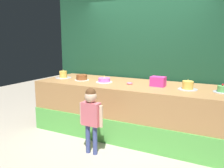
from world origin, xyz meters
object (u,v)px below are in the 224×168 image
object	(u,v)px
child_figure	(91,112)
cake_left	(82,78)
cake_far_right	(222,90)
pink_box	(158,81)
donut	(130,83)
cake_center	(104,80)
cake_right	(188,86)
cake_far_left	(63,75)

from	to	relation	value
child_figure	cake_left	world-z (taller)	cake_left
child_figure	cake_far_right	size ratio (longest dim) A/B	3.91
pink_box	child_figure	bearing A→B (deg)	-125.62
pink_box	donut	world-z (taller)	pink_box
child_figure	cake_center	bearing A→B (deg)	107.20
pink_box	cake_center	size ratio (longest dim) A/B	0.78
donut	cake_far_right	bearing A→B (deg)	1.21
child_figure	pink_box	xyz separation A→B (m)	(0.71, 0.99, 0.36)
cake_center	donut	bearing A→B (deg)	4.04
cake_right	donut	bearing A→B (deg)	-179.86
child_figure	cake_left	size ratio (longest dim) A/B	3.62
donut	cake_right	world-z (taller)	cake_right
donut	cake_far_left	world-z (taller)	cake_far_left
donut	cake_far_right	distance (m)	1.49
cake_far_left	pink_box	bearing A→B (deg)	1.11
pink_box	cake_far_left	size ratio (longest dim) A/B	0.74
pink_box	donut	distance (m)	0.50
cake_left	cake_far_right	distance (m)	2.48
cake_left	donut	bearing A→B (deg)	2.25
cake_right	cake_far_right	distance (m)	0.50
pink_box	cake_far_right	size ratio (longest dim) A/B	0.92
cake_far_left	cake_left	world-z (taller)	cake_far_left
cake_center	cake_right	bearing A→B (deg)	1.44
donut	cake_center	size ratio (longest dim) A/B	0.34
child_figure	donut	distance (m)	1.01
pink_box	cake_left	bearing A→B (deg)	-176.50
child_figure	cake_far_right	world-z (taller)	cake_far_right
pink_box	cake_right	xyz separation A→B (m)	(0.50, -0.05, -0.02)
pink_box	cake_right	size ratio (longest dim) A/B	0.79
pink_box	cake_far_left	world-z (taller)	cake_far_left
cake_far_left	cake_left	size ratio (longest dim) A/B	1.15
donut	cake_far_right	size ratio (longest dim) A/B	0.40
cake_right	child_figure	bearing A→B (deg)	-141.99
child_figure	cake_center	world-z (taller)	cake_center
child_figure	pink_box	bearing A→B (deg)	54.38
cake_right	pink_box	bearing A→B (deg)	174.29
donut	cake_left	distance (m)	0.99
cake_left	cake_center	world-z (taller)	cake_center
cake_right	cake_left	bearing A→B (deg)	-178.80
cake_left	cake_far_right	xyz separation A→B (m)	(2.48, 0.07, -0.01)
cake_far_right	cake_right	bearing A→B (deg)	-176.64
cake_far_left	cake_right	bearing A→B (deg)	-0.26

